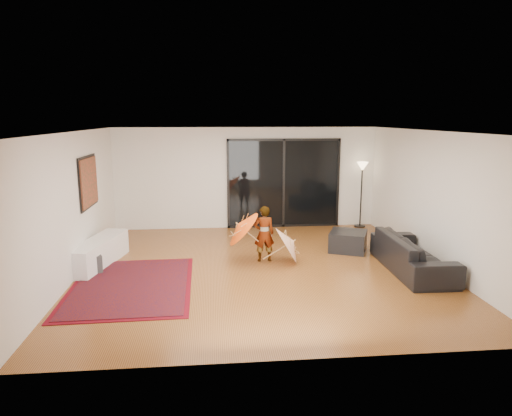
{
  "coord_description": "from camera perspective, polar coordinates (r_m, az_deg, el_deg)",
  "views": [
    {
      "loc": [
        -0.92,
        -8.62,
        2.97
      ],
      "look_at": [
        -0.02,
        0.66,
        1.1
      ],
      "focal_mm": 32.0,
      "sensor_mm": 36.0,
      "label": 1
    }
  ],
  "objects": [
    {
      "name": "persian_rug",
      "position": [
        8.55,
        -15.3,
        -9.33
      ],
      "size": [
        2.17,
        2.99,
        0.02
      ],
      "rotation": [
        0.0,
        0.0,
        0.02
      ],
      "color": "#5A0712",
      "rests_on": "floor"
    },
    {
      "name": "ottoman",
      "position": [
        10.49,
        11.43,
        -4.08
      ],
      "size": [
        1.02,
        1.02,
        0.44
      ],
      "primitive_type": "cube",
      "rotation": [
        0.0,
        0.0,
        -0.41
      ],
      "color": "black",
      "rests_on": "floor"
    },
    {
      "name": "parasol_orange",
      "position": [
        9.34,
        -2.31,
        -2.51
      ],
      "size": [
        0.7,
        0.86,
        0.89
      ],
      "rotation": [
        0.0,
        -0.84,
        0.0
      ],
      "color": "#E34B0B",
      "rests_on": "child"
    },
    {
      "name": "parasol_white",
      "position": [
        9.44,
        4.75,
        -3.85
      ],
      "size": [
        0.59,
        0.84,
        0.93
      ],
      "rotation": [
        0.0,
        1.04,
        0.0
      ],
      "color": "white",
      "rests_on": "floor"
    },
    {
      "name": "wall_back",
      "position": [
        12.26,
        -1.18,
        3.75
      ],
      "size": [
        7.0,
        0.0,
        7.0
      ],
      "primitive_type": "plane",
      "rotation": [
        1.57,
        0.0,
        0.0
      ],
      "color": "silver",
      "rests_on": "floor"
    },
    {
      "name": "child",
      "position": [
        9.47,
        1.01,
        -3.23
      ],
      "size": [
        0.44,
        0.31,
        1.17
      ],
      "primitive_type": "imported",
      "rotation": [
        0.0,
        0.0,
        3.2
      ],
      "color": "#999999",
      "rests_on": "floor"
    },
    {
      "name": "speaker",
      "position": [
        9.41,
        -19.72,
        -6.61
      ],
      "size": [
        0.41,
        0.41,
        0.36
      ],
      "primitive_type": "cube",
      "rotation": [
        0.0,
        0.0,
        0.41
      ],
      "color": "#424244",
      "rests_on": "floor"
    },
    {
      "name": "floor_lamp",
      "position": [
        12.63,
        13.12,
        3.93
      ],
      "size": [
        0.31,
        0.31,
        1.78
      ],
      "color": "black",
      "rests_on": "floor"
    },
    {
      "name": "floor",
      "position": [
        9.16,
        0.54,
        -7.57
      ],
      "size": [
        7.0,
        7.0,
        0.0
      ],
      "primitive_type": "plane",
      "color": "brown",
      "rests_on": "ground"
    },
    {
      "name": "wall_right",
      "position": [
        9.82,
        21.32,
        1.06
      ],
      "size": [
        0.0,
        7.0,
        7.0
      ],
      "primitive_type": "plane",
      "rotation": [
        1.57,
        0.0,
        -1.57
      ],
      "color": "silver",
      "rests_on": "floor"
    },
    {
      "name": "wall_left",
      "position": [
        9.14,
        -21.82,
        0.31
      ],
      "size": [
        0.0,
        7.0,
        7.0
      ],
      "primitive_type": "plane",
      "rotation": [
        1.57,
        0.0,
        1.57
      ],
      "color": "silver",
      "rests_on": "floor"
    },
    {
      "name": "sofa",
      "position": [
        9.46,
        18.97,
        -5.41
      ],
      "size": [
        0.98,
        2.38,
        0.69
      ],
      "primitive_type": "imported",
      "rotation": [
        0.0,
        0.0,
        1.55
      ],
      "color": "black",
      "rests_on": "floor"
    },
    {
      "name": "media_console",
      "position": [
        9.83,
        -19.08,
        -5.27
      ],
      "size": [
        0.89,
        1.97,
        0.53
      ],
      "primitive_type": "cube",
      "rotation": [
        0.0,
        0.0,
        -0.22
      ],
      "color": "white",
      "rests_on": "floor"
    },
    {
      "name": "painting",
      "position": [
        10.04,
        -20.19,
        3.09
      ],
      "size": [
        0.04,
        1.28,
        1.08
      ],
      "color": "black",
      "rests_on": "wall_left"
    },
    {
      "name": "wall_front",
      "position": [
        5.45,
        4.48,
        -6.01
      ],
      "size": [
        7.0,
        0.0,
        7.0
      ],
      "primitive_type": "plane",
      "rotation": [
        -1.57,
        0.0,
        0.0
      ],
      "color": "silver",
      "rests_on": "floor"
    },
    {
      "name": "ceiling",
      "position": [
        8.67,
        0.58,
        9.56
      ],
      "size": [
        7.0,
        7.0,
        0.0
      ],
      "primitive_type": "plane",
      "rotation": [
        3.14,
        0.0,
        0.0
      ],
      "color": "white",
      "rests_on": "wall_back"
    },
    {
      "name": "sliding_door",
      "position": [
        12.37,
        3.47,
        3.1
      ],
      "size": [
        3.06,
        0.07,
        2.4
      ],
      "color": "black",
      "rests_on": "wall_back"
    }
  ]
}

